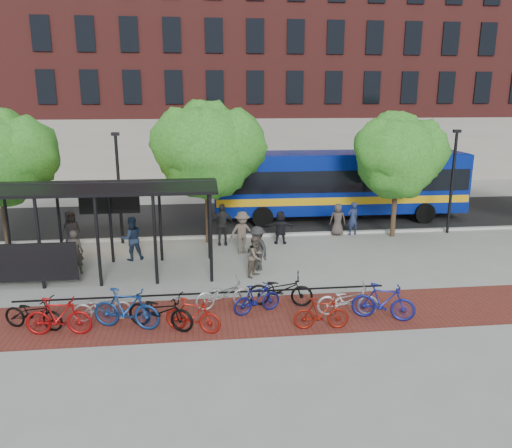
{
  "coord_description": "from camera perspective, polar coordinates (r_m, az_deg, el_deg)",
  "views": [
    {
      "loc": [
        -3.37,
        -19.36,
        6.71
      ],
      "look_at": [
        -1.1,
        0.28,
        1.6
      ],
      "focal_mm": 35.0,
      "sensor_mm": 36.0,
      "label": 1
    }
  ],
  "objects": [
    {
      "name": "bike_6",
      "position": [
        16.31,
        -3.72,
        -7.97
      ],
      "size": [
        1.94,
        0.98,
        0.97
      ],
      "primitive_type": "imported",
      "rotation": [
        0.0,
        0.0,
        1.76
      ],
      "color": "#9F9FA1",
      "rests_on": "ground"
    },
    {
      "name": "bike_8",
      "position": [
        16.45,
        2.81,
        -7.49
      ],
      "size": [
        2.22,
        1.11,
        1.11
      ],
      "primitive_type": "imported",
      "rotation": [
        0.0,
        0.0,
        1.39
      ],
      "color": "black",
      "rests_on": "ground"
    },
    {
      "name": "bike_11",
      "position": [
        15.95,
        14.36,
        -8.6
      ],
      "size": [
        1.99,
        1.22,
        1.15
      ],
      "primitive_type": "imported",
      "rotation": [
        0.0,
        0.0,
        1.19
      ],
      "color": "navy",
      "rests_on": "ground"
    },
    {
      "name": "lamp_post_right",
      "position": [
        26.38,
        21.53,
        4.84
      ],
      "size": [
        0.35,
        0.2,
        5.12
      ],
      "color": "black",
      "rests_on": "ground"
    },
    {
      "name": "tree_c",
      "position": [
        24.74,
        16.06,
        7.77
      ],
      "size": [
        4.66,
        3.8,
        5.92
      ],
      "color": "#382619",
      "rests_on": "ground"
    },
    {
      "name": "building_tower",
      "position": [
        61.25,
        -19.86,
        21.47
      ],
      "size": [
        22.0,
        22.0,
        30.0
      ],
      "primitive_type": "cube",
      "color": "#7A664C",
      "rests_on": "ground"
    },
    {
      "name": "pedestrian_6",
      "position": [
        24.83,
        9.32,
        0.52
      ],
      "size": [
        0.87,
        0.66,
        1.59
      ],
      "primitive_type": "imported",
      "rotation": [
        0.0,
        0.0,
        2.93
      ],
      "color": "#443A36",
      "rests_on": "ground"
    },
    {
      "name": "ground",
      "position": [
        20.77,
        3.1,
        -4.38
      ],
      "size": [
        160.0,
        160.0,
        0.0
      ],
      "primitive_type": "plane",
      "color": "#9E9E99",
      "rests_on": "ground"
    },
    {
      "name": "pedestrian_1",
      "position": [
        20.45,
        -19.99,
        -3.0
      ],
      "size": [
        0.65,
        0.43,
        1.75
      ],
      "primitive_type": "imported",
      "rotation": [
        0.0,
        0.0,
        3.17
      ],
      "color": "#38312D",
      "rests_on": "ground"
    },
    {
      "name": "bike_7",
      "position": [
        15.92,
        0.11,
        -8.53
      ],
      "size": [
        1.68,
        0.99,
        0.97
      ],
      "primitive_type": "imported",
      "rotation": [
        0.0,
        0.0,
        1.92
      ],
      "color": "navy",
      "rests_on": "ground"
    },
    {
      "name": "bike_3",
      "position": [
        15.36,
        -14.62,
        -9.35
      ],
      "size": [
        2.16,
        1.19,
        1.25
      ],
      "primitive_type": "imported",
      "rotation": [
        0.0,
        0.0,
        1.27
      ],
      "color": "navy",
      "rests_on": "ground"
    },
    {
      "name": "curb",
      "position": [
        24.52,
        1.54,
        -1.25
      ],
      "size": [
        160.0,
        0.25,
        0.12
      ],
      "primitive_type": "cube",
      "color": "#B7B7B2",
      "rests_on": "ground"
    },
    {
      "name": "pedestrian_7",
      "position": [
        25.04,
        11.01,
        0.63
      ],
      "size": [
        0.69,
        0.55,
        1.65
      ],
      "primitive_type": "imported",
      "rotation": [
        0.0,
        0.0,
        3.44
      ],
      "color": "#20294C",
      "rests_on": "ground"
    },
    {
      "name": "pedestrian_2",
      "position": [
        21.41,
        -14.01,
        -1.61
      ],
      "size": [
        1.07,
        0.94,
        1.86
      ],
      "primitive_type": "imported",
      "rotation": [
        0.0,
        0.0,
        3.44
      ],
      "color": "#1B2941",
      "rests_on": "ground"
    },
    {
      "name": "bike_4",
      "position": [
        15.16,
        -10.87,
        -9.73
      ],
      "size": [
        2.24,
        1.56,
        1.12
      ],
      "primitive_type": "imported",
      "rotation": [
        0.0,
        0.0,
        1.14
      ],
      "color": "black",
      "rests_on": "ground"
    },
    {
      "name": "bike_1",
      "position": [
        15.59,
        -21.66,
        -9.79
      ],
      "size": [
        1.95,
        0.7,
        1.15
      ],
      "primitive_type": "imported",
      "rotation": [
        0.0,
        0.0,
        1.48
      ],
      "color": "#9D0E0F",
      "rests_on": "ground"
    },
    {
      "name": "pedestrian_3",
      "position": [
        21.65,
        -1.58,
        -0.98
      ],
      "size": [
        1.36,
        1.02,
        1.87
      ],
      "primitive_type": "imported",
      "rotation": [
        0.0,
        0.0,
        0.3
      ],
      "color": "brown",
      "rests_on": "ground"
    },
    {
      "name": "pedestrian_4",
      "position": [
        22.96,
        -3.92,
        -0.03
      ],
      "size": [
        1.15,
        0.53,
        1.93
      ],
      "primitive_type": "imported",
      "rotation": [
        0.0,
        0.0,
        6.23
      ],
      "color": "#272727",
      "rests_on": "ground"
    },
    {
      "name": "bike_2",
      "position": [
        16.14,
        -17.19,
        -8.99
      ],
      "size": [
        1.79,
        0.75,
        0.92
      ],
      "primitive_type": "imported",
      "rotation": [
        0.0,
        0.0,
        1.65
      ],
      "color": "gray",
      "rests_on": "ground"
    },
    {
      "name": "bike_9",
      "position": [
        15.02,
        7.47,
        -10.09
      ],
      "size": [
        1.67,
        0.57,
        0.99
      ],
      "primitive_type": "imported",
      "rotation": [
        0.0,
        0.0,
        1.5
      ],
      "color": "maroon",
      "rests_on": "ground"
    },
    {
      "name": "bus",
      "position": [
        27.97,
        9.44,
        4.87
      ],
      "size": [
        13.79,
        3.44,
        3.71
      ],
      "rotation": [
        0.0,
        0.0,
        -0.01
      ],
      "color": "navy",
      "rests_on": "ground"
    },
    {
      "name": "bike_5",
      "position": [
        14.84,
        -7.24,
        -10.31
      ],
      "size": [
        1.78,
        1.1,
        1.03
      ],
      "primitive_type": "imported",
      "rotation": [
        0.0,
        0.0,
        1.19
      ],
      "color": "#9E160E",
      "rests_on": "ground"
    },
    {
      "name": "lamp_post_left",
      "position": [
        23.58,
        -15.41,
        4.29
      ],
      "size": [
        0.35,
        0.2,
        5.12
      ],
      "color": "black",
      "rests_on": "ground"
    },
    {
      "name": "bike_10",
      "position": [
        16.03,
        10.44,
        -8.53
      ],
      "size": [
        1.98,
        0.84,
        1.01
      ],
      "primitive_type": "imported",
      "rotation": [
        0.0,
        0.0,
        1.48
      ],
      "color": "#BBBBBE",
      "rests_on": "ground"
    },
    {
      "name": "pedestrian_8",
      "position": [
        18.93,
        -0.02,
        -3.72
      ],
      "size": [
        0.95,
        0.98,
        1.59
      ],
      "primitive_type": "imported",
      "rotation": [
        0.0,
        0.0,
        0.9
      ],
      "color": "brown",
      "rests_on": "ground"
    },
    {
      "name": "bus_shelter",
      "position": [
        19.83,
        -20.41,
        2.79
      ],
      "size": [
        10.6,
        3.07,
        3.6
      ],
      "color": "black",
      "rests_on": "ground"
    },
    {
      "name": "brick_strip",
      "position": [
        15.91,
        -1.07,
        -10.45
      ],
      "size": [
        24.0,
        3.0,
        0.01
      ],
      "primitive_type": "cube",
      "color": "maroon",
      "rests_on": "ground"
    },
    {
      "name": "pedestrian_0",
      "position": [
        23.42,
        -20.37,
        -0.75
      ],
      "size": [
        1.07,
        0.97,
        1.84
      ],
      "primitive_type": "imported",
      "rotation": [
        0.0,
        0.0,
        0.56
      ],
      "color": "black",
      "rests_on": "ground"
    },
    {
      "name": "pedestrian_5",
      "position": [
        23.13,
        2.82,
        -0.39
      ],
      "size": [
        1.49,
        0.67,
        1.55
      ],
      "primitive_type": "imported",
      "rotation": [
        0.0,
        0.0,
        2.99
      ],
      "color": "black",
      "rests_on": "ground"
    },
    {
      "name": "bike_rack_rail",
      "position": [
        16.67,
        -5.89,
        -9.33
      ],
      "size": [
        12.0,
        0.05,
        0.95
      ],
      "primitive_type": "cube",
      "color": "black",
      "rests_on": "ground"
    },
    {
      "name": "bike_0",
      "position": [
        16.27,
        -24.1,
        -9.29
      ],
      "size": [
        2.01,
        1.22,
        1.0
      ],
      "primitive_type": "imported",
      "rotation": [
        0.0,
        0.0,
        1.25
      ],
      "color": "black",
      "rests_on": "ground"
    },
    {
      "name": "building_brick",
      "position": [
        47.4,
        10.32,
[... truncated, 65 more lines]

